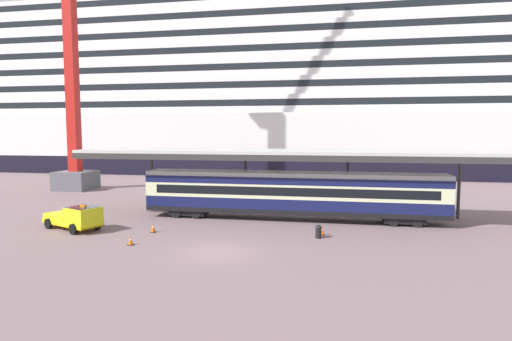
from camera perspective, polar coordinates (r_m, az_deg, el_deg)
The scene contains 10 objects.
ground_plane at distance 27.09m, azimuth -5.27°, elevation -10.94°, with size 400.00×400.00×0.00m, color #755E63.
cruise_ship at distance 84.70m, azimuth -6.94°, elevation 9.60°, with size 164.15×25.16×42.65m.
platform_canopy at distance 36.32m, azimuth 4.97°, elevation 2.36°, with size 37.88×6.19×5.95m.
train_carriage at distance 36.25m, azimuth 4.86°, elevation -3.05°, with size 25.45×2.81×4.11m.
service_truck at distance 35.45m, azimuth -23.11°, elevation -5.82°, with size 5.57×3.93×2.02m.
traffic_cone_near at distance 31.44m, azimuth 8.93°, elevation -7.99°, with size 0.36×0.36×0.76m.
traffic_cone_mid at distance 29.72m, azimuth -16.59°, elevation -9.04°, with size 0.36×0.36×0.65m.
traffic_cone_far at distance 32.90m, azimuth -13.72°, elevation -7.51°, with size 0.36×0.36×0.73m.
dockside_crane at distance 60.31m, azimuth -23.44°, elevation 14.56°, with size 11.10×4.40×57.46m.
quay_bollard at distance 30.57m, azimuth 8.44°, elevation -8.09°, with size 0.48×0.48×0.96m.
Camera 1 is at (7.18, -25.00, 7.55)m, focal length 29.60 mm.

